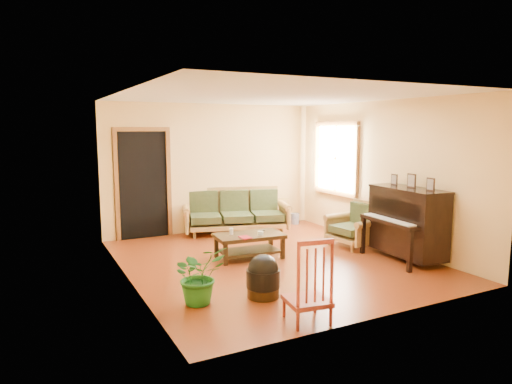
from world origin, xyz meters
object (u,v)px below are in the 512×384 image
sofa (236,211)px  red_chair (307,279)px  coffee_table (249,246)px  armchair (353,224)px  ceramic_crock (295,219)px  piano (407,224)px  potted_plant (199,275)px  footstool (263,281)px

sofa → red_chair: (-1.09, -4.23, 0.03)m
coffee_table → armchair: 1.99m
ceramic_crock → piano: bearing=-87.3°
ceramic_crock → potted_plant: size_ratio=0.33×
armchair → potted_plant: bearing=-165.3°
coffee_table → piano: 2.58m
potted_plant → sofa: bearing=58.4°
armchair → red_chair: 3.41m
ceramic_crock → potted_plant: bearing=-135.7°
footstool → potted_plant: bearing=167.8°
coffee_table → footstool: 1.75m
coffee_table → ceramic_crock: bearing=42.9°
ceramic_crock → armchair: bearing=-93.3°
sofa → footstool: size_ratio=4.90×
coffee_table → red_chair: red_chair is taller
coffee_table → red_chair: (-0.53, -2.51, 0.28)m
sofa → armchair: sofa is taller
sofa → ceramic_crock: size_ratio=8.83×
piano → potted_plant: (-3.64, -0.25, -0.23)m
armchair → ceramic_crock: armchair is taller
coffee_table → armchair: size_ratio=1.34×
sofa → potted_plant: bearing=-105.9°
armchair → footstool: bearing=-156.8°
armchair → potted_plant: 3.61m
ceramic_crock → potted_plant: 4.89m
armchair → red_chair: size_ratio=0.85×
ceramic_crock → footstool: bearing=-127.1°
armchair → potted_plant: size_ratio=1.15×
red_chair → ceramic_crock: (2.62, 4.45, -0.36)m
piano → red_chair: (-2.77, -1.29, -0.10)m
footstool → potted_plant: (-0.79, 0.17, 0.15)m
ceramic_crock → coffee_table: bearing=-137.1°
ceramic_crock → sofa: bearing=-172.1°
armchair → potted_plant: (-3.37, -1.28, -0.05)m
piano → red_chair: size_ratio=1.37×
footstool → potted_plant: potted_plant is taller
coffee_table → potted_plant: size_ratio=1.55×
armchair → footstool: size_ratio=1.91×
coffee_table → sofa: bearing=72.0°
armchair → piano: piano is taller
sofa → piano: size_ratio=1.58×
piano → potted_plant: piano is taller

